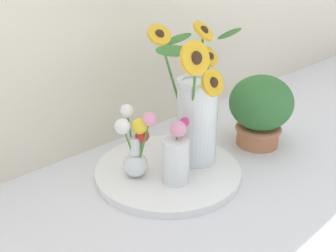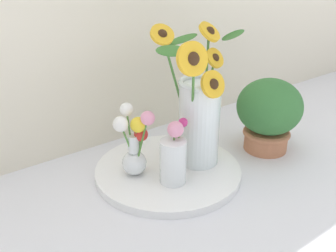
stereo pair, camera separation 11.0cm
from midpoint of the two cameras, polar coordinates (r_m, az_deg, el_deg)
The scene contains 6 objects.
ground_plane at distance 1.13m, azimuth 5.14°, elevation -8.34°, with size 6.00×6.00×0.00m, color silver.
serving_tray at distance 1.17m, azimuth 2.71°, elevation -6.58°, with size 0.43×0.43×0.02m.
mason_jar_sunflowers at distance 1.13m, azimuth 7.30°, elevation 1.87°, with size 0.27×0.23×0.41m.
vase_small_center at distance 1.06m, azimuth 3.90°, elevation -4.60°, with size 0.09×0.08×0.18m.
vase_bulb_right at distance 1.08m, azimuth -2.02°, elevation -2.68°, with size 0.10×0.11×0.21m.
potted_plant at distance 1.31m, azimuth 16.65°, elevation 1.89°, with size 0.21×0.21×0.24m.
Camera 2 is at (-0.61, -0.73, 0.62)m, focal length 42.00 mm.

